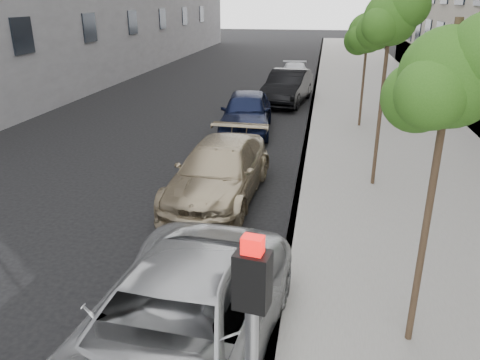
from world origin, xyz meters
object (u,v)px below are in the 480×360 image
(tree_mid, at_px, (392,19))
(suv, at_px, (219,171))
(tree_near, at_px, (452,78))
(minivan, at_px, (173,331))
(sedan_black, at_px, (288,87))
(sedan_blue, at_px, (246,112))
(tree_far, at_px, (368,33))
(sedan_rear, at_px, (295,75))

(tree_mid, distance_m, suv, 5.73)
(tree_near, distance_m, minivan, 4.83)
(minivan, xyz_separation_m, sedan_black, (0.00, 18.71, 0.05))
(minivan, bearing_deg, sedan_black, 93.96)
(minivan, bearing_deg, tree_mid, 70.67)
(suv, bearing_deg, sedan_black, 89.31)
(sedan_blue, height_order, sedan_black, sedan_black)
(tree_near, bearing_deg, sedan_black, 100.78)
(tree_near, xyz_separation_m, tree_far, (0.00, 13.00, -0.31))
(tree_near, bearing_deg, sedan_blue, 110.86)
(tree_mid, height_order, tree_far, tree_mid)
(tree_near, relative_size, tree_far, 1.05)
(tree_far, relative_size, minivan, 0.81)
(tree_near, height_order, sedan_rear, tree_near)
(tree_far, distance_m, sedan_blue, 5.50)
(tree_far, bearing_deg, minivan, -103.16)
(tree_near, relative_size, sedan_black, 0.95)
(suv, distance_m, sedan_black, 12.41)
(minivan, bearing_deg, sedan_blue, 99.01)
(tree_far, distance_m, sedan_rear, 10.78)
(minivan, bearing_deg, tree_far, 80.80)
(suv, xyz_separation_m, sedan_rear, (0.76, 17.69, -0.10))
(suv, bearing_deg, tree_mid, 21.93)
(suv, height_order, sedan_blue, sedan_blue)
(sedan_rear, bearing_deg, suv, -96.84)
(tree_far, bearing_deg, tree_near, -90.00)
(tree_far, bearing_deg, sedan_black, 126.63)
(minivan, relative_size, sedan_blue, 1.18)
(tree_far, bearing_deg, sedan_rear, 108.79)
(tree_near, relative_size, sedan_blue, 1.00)
(suv, relative_size, sedan_black, 1.02)
(sedan_blue, distance_m, sedan_rear, 11.09)
(tree_mid, distance_m, minivan, 9.20)
(tree_far, height_order, minivan, tree_far)
(sedan_black, bearing_deg, sedan_rear, 97.77)
(sedan_rear, bearing_deg, tree_mid, -82.82)
(minivan, relative_size, sedan_black, 1.12)
(minivan, height_order, sedan_blue, sedan_blue)
(sedan_black, height_order, sedan_rear, sedan_black)
(sedan_blue, relative_size, sedan_rear, 1.06)
(sedan_black, bearing_deg, tree_near, -71.45)
(tree_mid, relative_size, tree_far, 1.15)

